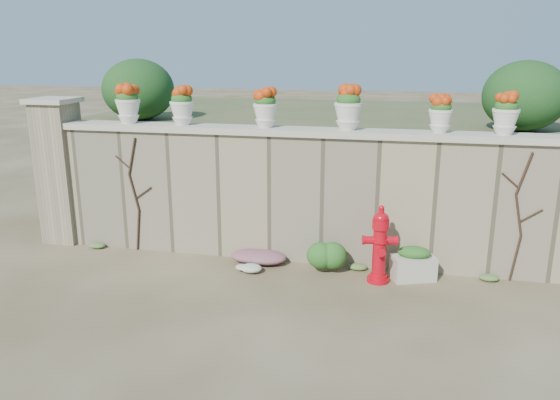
# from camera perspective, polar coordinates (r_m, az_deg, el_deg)

# --- Properties ---
(ground) EXTENTS (80.00, 80.00, 0.00)m
(ground) POSITION_cam_1_polar(r_m,az_deg,el_deg) (7.28, -0.89, -11.11)
(ground) COLOR #493C24
(ground) RESTS_ON ground
(stone_wall) EXTENTS (8.00, 0.40, 2.00)m
(stone_wall) POSITION_cam_1_polar(r_m,az_deg,el_deg) (8.57, 1.86, 0.19)
(stone_wall) COLOR gray
(stone_wall) RESTS_ON ground
(wall_cap) EXTENTS (8.10, 0.52, 0.10)m
(wall_cap) POSITION_cam_1_polar(r_m,az_deg,el_deg) (8.36, 1.92, 7.15)
(wall_cap) COLOR #BFB6A1
(wall_cap) RESTS_ON stone_wall
(gate_pillar) EXTENTS (0.72, 0.72, 2.48)m
(gate_pillar) POSITION_cam_1_polar(r_m,az_deg,el_deg) (10.11, -21.95, 2.92)
(gate_pillar) COLOR gray
(gate_pillar) RESTS_ON ground
(raised_fill) EXTENTS (9.00, 6.00, 2.00)m
(raised_fill) POSITION_cam_1_polar(r_m,az_deg,el_deg) (11.65, 4.78, 4.22)
(raised_fill) COLOR #384C23
(raised_fill) RESTS_ON ground
(back_shrub_left) EXTENTS (1.30, 1.30, 1.10)m
(back_shrub_left) POSITION_cam_1_polar(r_m,az_deg,el_deg) (10.48, -14.57, 11.10)
(back_shrub_left) COLOR #143814
(back_shrub_left) RESTS_ON raised_fill
(back_shrub_right) EXTENTS (1.30, 1.30, 1.10)m
(back_shrub_right) POSITION_cam_1_polar(r_m,az_deg,el_deg) (9.55, 24.21, 9.89)
(back_shrub_right) COLOR #143814
(back_shrub_right) RESTS_ON raised_fill
(vine_left) EXTENTS (0.60, 0.04, 1.91)m
(vine_left) POSITION_cam_1_polar(r_m,az_deg,el_deg) (9.23, -14.94, 0.72)
(vine_left) COLOR black
(vine_left) RESTS_ON ground
(vine_right) EXTENTS (0.60, 0.04, 1.91)m
(vine_right) POSITION_cam_1_polar(r_m,az_deg,el_deg) (8.40, 23.74, -1.52)
(vine_right) COLOR black
(vine_right) RESTS_ON ground
(fire_hydrant) EXTENTS (0.49, 0.35, 1.14)m
(fire_hydrant) POSITION_cam_1_polar(r_m,az_deg,el_deg) (7.93, 10.38, -4.57)
(fire_hydrant) COLOR red
(fire_hydrant) RESTS_ON ground
(planter_box) EXTENTS (0.69, 0.54, 0.51)m
(planter_box) POSITION_cam_1_polar(r_m,az_deg,el_deg) (8.24, 13.76, -6.52)
(planter_box) COLOR #BFB6A1
(planter_box) RESTS_ON ground
(green_shrub) EXTENTS (0.65, 0.59, 0.62)m
(green_shrub) POSITION_cam_1_polar(r_m,az_deg,el_deg) (8.24, 5.21, -5.56)
(green_shrub) COLOR #1E5119
(green_shrub) RESTS_ON ground
(magenta_clump) EXTENTS (0.93, 0.62, 0.25)m
(magenta_clump) POSITION_cam_1_polar(r_m,az_deg,el_deg) (8.63, -1.93, -5.83)
(magenta_clump) COLOR #AC2275
(magenta_clump) RESTS_ON ground
(white_flowers) EXTENTS (0.46, 0.36, 0.16)m
(white_flowers) POSITION_cam_1_polar(r_m,az_deg,el_deg) (8.28, -3.39, -7.11)
(white_flowers) COLOR white
(white_flowers) RESTS_ON ground
(urn_pot_0) EXTENTS (0.40, 0.40, 0.62)m
(urn_pot_0) POSITION_cam_1_polar(r_m,az_deg,el_deg) (9.24, -15.61, 9.63)
(urn_pot_0) COLOR silver
(urn_pot_0) RESTS_ON wall_cap
(urn_pot_1) EXTENTS (0.38, 0.38, 0.60)m
(urn_pot_1) POSITION_cam_1_polar(r_m,az_deg,el_deg) (8.85, -10.20, 9.63)
(urn_pot_1) COLOR silver
(urn_pot_1) RESTS_ON wall_cap
(urn_pot_2) EXTENTS (0.37, 0.37, 0.58)m
(urn_pot_2) POSITION_cam_1_polar(r_m,az_deg,el_deg) (8.42, -1.54, 9.54)
(urn_pot_2) COLOR silver
(urn_pot_2) RESTS_ON wall_cap
(urn_pot_3) EXTENTS (0.41, 0.41, 0.65)m
(urn_pot_3) POSITION_cam_1_polar(r_m,az_deg,el_deg) (8.21, 7.14, 9.50)
(urn_pot_3) COLOR silver
(urn_pot_3) RESTS_ON wall_cap
(urn_pot_4) EXTENTS (0.34, 0.34, 0.53)m
(urn_pot_4) POSITION_cam_1_polar(r_m,az_deg,el_deg) (8.20, 16.43, 8.60)
(urn_pot_4) COLOR silver
(urn_pot_4) RESTS_ON wall_cap
(urn_pot_5) EXTENTS (0.37, 0.37, 0.58)m
(urn_pot_5) POSITION_cam_1_polar(r_m,az_deg,el_deg) (8.30, 22.52, 8.29)
(urn_pot_5) COLOR silver
(urn_pot_5) RESTS_ON wall_cap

